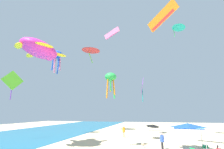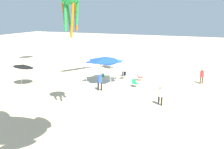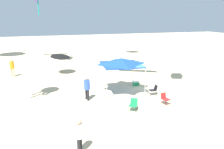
{
  "view_description": "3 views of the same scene",
  "coord_description": "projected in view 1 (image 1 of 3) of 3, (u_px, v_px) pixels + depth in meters",
  "views": [
    {
      "loc": [
        -22.46,
        5.63,
        4.17
      ],
      "look_at": [
        2.01,
        11.57,
        9.76
      ],
      "focal_mm": 27.67,
      "sensor_mm": 36.0,
      "label": 1
    },
    {
      "loc": [
        -10.61,
        26.8,
        7.69
      ],
      "look_at": [
        -0.86,
        3.0,
        1.27
      ],
      "focal_mm": 39.65,
      "sensor_mm": 36.0,
      "label": 2
    },
    {
      "loc": [
        -15.96,
        8.17,
        6.26
      ],
      "look_at": [
        1.59,
        2.32,
        1.32
      ],
      "focal_mm": 35.03,
      "sensor_mm": 36.0,
      "label": 3
    }
  ],
  "objects": [
    {
      "name": "canopy_tent",
      "position": [
        188.0,
        126.0,
        20.52
      ],
      "size": [
        3.44,
        3.44,
        2.96
      ],
      "rotation": [
        0.0,
        0.0,
        -0.1
      ],
      "color": "#B7B7BC",
      "rests_on": "ground"
    },
    {
      "name": "kite_octopus_blue",
      "position": [
        57.0,
        56.0,
        36.08
      ],
      "size": [
        2.21,
        2.21,
        4.9
      ],
      "rotation": [
        0.0,
        0.0,
        4.2
      ],
      "color": "blue"
    },
    {
      "name": "kite_parafoil_pink",
      "position": [
        112.0,
        33.0,
        38.78
      ],
      "size": [
        1.43,
        3.88,
        2.38
      ],
      "rotation": [
        0.0,
        0.0,
        1.26
      ],
      "color": "pink"
    },
    {
      "name": "kite_octopus_green",
      "position": [
        111.0,
        78.0,
        22.62
      ],
      "size": [
        1.52,
        1.52,
        3.37
      ],
      "rotation": [
        0.0,
        0.0,
        3.38
      ],
      "color": "green"
    },
    {
      "name": "kite_delta_teal",
      "position": [
        179.0,
        27.0,
        34.12
      ],
      "size": [
        3.51,
        3.5,
        2.28
      ],
      "rotation": [
        0.0,
        0.0,
        4.13
      ],
      "color": "teal"
    },
    {
      "name": "kite_parafoil_orange",
      "position": [
        162.0,
        17.0,
        23.05
      ],
      "size": [
        3.3,
        4.01,
        2.94
      ],
      "rotation": [
        0.0,
        0.0,
        0.83
      ],
      "color": "orange"
    },
    {
      "name": "kite_turtle_magenta",
      "position": [
        40.0,
        50.0,
        23.15
      ],
      "size": [
        7.27,
        6.51,
        3.19
      ],
      "rotation": [
        0.0,
        0.0,
        0.18
      ],
      "color": "#E02D9E"
    },
    {
      "name": "beach_umbrella",
      "position": [
        153.0,
        125.0,
        28.88
      ],
      "size": [
        2.19,
        2.16,
        2.49
      ],
      "color": "silver",
      "rests_on": "ground"
    },
    {
      "name": "kite_diamond_lime",
      "position": [
        12.0,
        81.0,
        28.3
      ],
      "size": [
        2.99,
        1.81,
        4.9
      ],
      "rotation": [
        0.0,
        0.0,
        2.79
      ],
      "color": "#66D82D"
    },
    {
      "name": "folding_chair_left_of_tent",
      "position": [
        216.0,
        149.0,
        18.21
      ],
      "size": [
        0.58,
        0.67,
        0.82
      ],
      "rotation": [
        0.0,
        0.0,
        3.06
      ],
      "color": "black",
      "rests_on": "ground"
    },
    {
      "name": "person_beachcomber",
      "position": [
        124.0,
        131.0,
        30.26
      ],
      "size": [
        0.46,
        0.46,
        1.92
      ],
      "rotation": [
        0.0,
        0.0,
        3.94
      ],
      "color": "#C6B28C",
      "rests_on": "ground"
    },
    {
      "name": "kite_delta_red",
      "position": [
        91.0,
        49.0,
        43.02
      ],
      "size": [
        5.97,
        5.99,
        3.66
      ],
      "rotation": [
        0.0,
        0.0,
        3.56
      ],
      "color": "red"
    },
    {
      "name": "kite_diamond_purple",
      "position": [
        142.0,
        87.0,
        35.79
      ],
      "size": [
        3.54,
        0.62,
        5.04
      ],
      "rotation": [
        0.0,
        0.0,
        3.07
      ],
      "color": "purple"
    },
    {
      "name": "cooler_box",
      "position": [
        205.0,
        146.0,
        20.82
      ],
      "size": [
        0.58,
        0.71,
        0.4
      ],
      "color": "#1E8C4C",
      "rests_on": "ground"
    },
    {
      "name": "person_by_tent",
      "position": [
        162.0,
        140.0,
        20.17
      ],
      "size": [
        0.49,
        0.44,
        1.87
      ],
      "rotation": [
        0.0,
        0.0,
        3.34
      ],
      "color": "black",
      "rests_on": "ground"
    }
  ]
}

